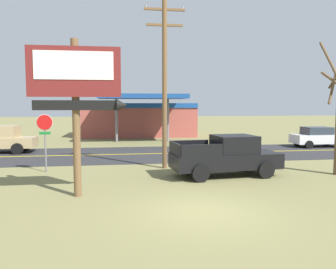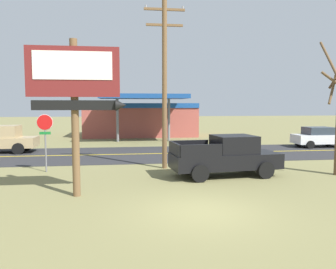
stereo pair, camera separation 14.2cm
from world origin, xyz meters
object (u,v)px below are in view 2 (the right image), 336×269
(motel_sign, at_px, (76,88))
(gas_station, at_px, (140,118))
(utility_pole, at_px, (165,79))
(stop_sign, at_px, (45,133))
(car_white_near_lane, at_px, (319,137))
(pickup_black_parked_on_lawn, at_px, (226,156))

(motel_sign, distance_m, gas_station, 24.88)
(motel_sign, bearing_deg, utility_pole, 53.39)
(stop_sign, xyz_separation_m, gas_station, (5.86, 19.47, -0.08))
(utility_pole, height_order, car_white_near_lane, utility_pole)
(utility_pole, bearing_deg, gas_station, 90.87)
(gas_station, distance_m, pickup_black_parked_on_lawn, 21.87)
(utility_pole, height_order, pickup_black_parked_on_lawn, utility_pole)
(pickup_black_parked_on_lawn, xyz_separation_m, car_white_near_lane, (10.85, 9.76, -0.13))
(gas_station, bearing_deg, pickup_black_parked_on_lawn, -82.12)
(stop_sign, height_order, gas_station, gas_station)
(utility_pole, bearing_deg, stop_sign, -178.05)
(motel_sign, height_order, car_white_near_lane, motel_sign)
(stop_sign, distance_m, pickup_black_parked_on_lawn, 9.18)
(stop_sign, distance_m, gas_station, 20.34)
(motel_sign, distance_m, stop_sign, 5.88)
(stop_sign, bearing_deg, car_white_near_lane, 21.07)
(stop_sign, bearing_deg, motel_sign, -66.08)
(utility_pole, relative_size, pickup_black_parked_on_lawn, 1.66)
(motel_sign, height_order, utility_pole, utility_pole)
(utility_pole, bearing_deg, motel_sign, -126.61)
(stop_sign, relative_size, utility_pole, 0.33)
(stop_sign, relative_size, car_white_near_lane, 0.70)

